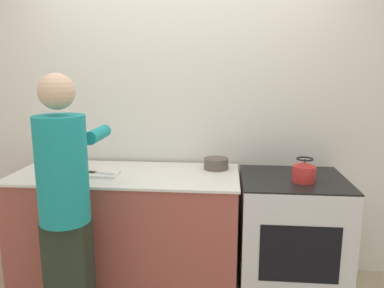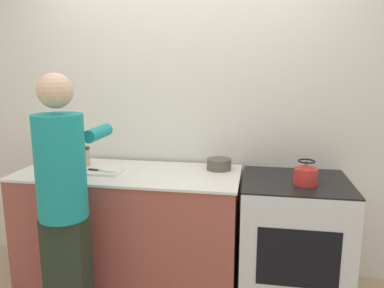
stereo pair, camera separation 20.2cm
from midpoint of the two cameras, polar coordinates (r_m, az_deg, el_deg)
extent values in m
cube|color=silver|center=(3.07, -3.22, 4.47)|extent=(8.00, 0.05, 2.60)
cube|color=#9E4C42|center=(3.00, -11.69, -12.94)|extent=(1.64, 0.68, 0.89)
cube|color=silver|center=(2.84, -12.06, -4.55)|extent=(1.67, 0.71, 0.02)
cube|color=silver|center=(2.90, 12.83, -13.81)|extent=(0.74, 0.68, 0.89)
cube|color=black|center=(2.74, 13.25, -5.19)|extent=(0.74, 0.68, 0.01)
cube|color=black|center=(2.59, 13.85, -16.05)|extent=(0.52, 0.01, 0.39)
cube|color=#252D21|center=(2.62, -20.35, -18.76)|extent=(0.27, 0.16, 0.77)
cylinder|color=teal|center=(2.36, -21.53, -3.70)|extent=(0.30, 0.30, 0.64)
sphere|color=#D1A889|center=(2.29, -22.38, 7.43)|extent=(0.21, 0.21, 0.21)
cylinder|color=teal|center=(2.62, -21.57, 1.46)|extent=(0.08, 0.30, 0.08)
cylinder|color=teal|center=(2.52, -16.40, 1.42)|extent=(0.08, 0.30, 0.08)
cube|color=silver|center=(2.84, -16.25, -4.42)|extent=(0.31, 0.18, 0.02)
cube|color=silver|center=(2.79, -15.18, -4.36)|extent=(0.15, 0.07, 0.01)
cube|color=black|center=(2.85, -17.23, -4.12)|extent=(0.10, 0.05, 0.01)
cylinder|color=red|center=(2.65, 14.61, -4.43)|extent=(0.16, 0.16, 0.11)
cone|color=red|center=(2.64, 14.69, -2.96)|extent=(0.13, 0.13, 0.03)
sphere|color=black|center=(2.63, 14.72, -2.47)|extent=(0.02, 0.02, 0.02)
torus|color=black|center=(2.63, 14.73, -2.24)|extent=(0.12, 0.12, 0.01)
cylinder|color=brown|center=(2.88, 1.70, -3.03)|extent=(0.19, 0.19, 0.08)
cylinder|color=silver|center=(3.03, -22.61, -3.30)|extent=(0.17, 0.17, 0.07)
cylinder|color=tan|center=(3.06, -19.02, -2.29)|extent=(0.11, 0.11, 0.14)
cylinder|color=#28231E|center=(3.04, -19.11, -0.92)|extent=(0.12, 0.12, 0.01)
camera|label=1|loc=(0.10, -92.25, -0.46)|focal=35.00mm
camera|label=2|loc=(0.10, 87.75, 0.46)|focal=35.00mm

